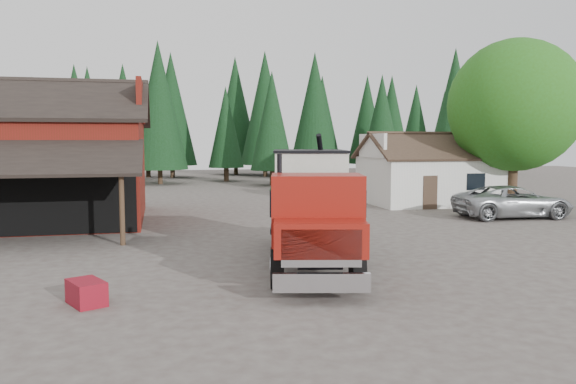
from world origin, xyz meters
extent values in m
plane|color=#4A3F3A|center=(0.00, 0.00, 0.00)|extent=(120.00, 120.00, 0.00)
cube|color=#621510|center=(-11.00, 10.00, 2.50)|extent=(12.00, 10.00, 5.00)
cube|color=black|center=(-11.00, 7.50, 6.00)|extent=(12.80, 5.53, 2.35)
cube|color=black|center=(-11.00, 12.50, 6.00)|extent=(12.80, 5.53, 2.35)
cube|color=#621510|center=(-5.00, 10.00, 6.00)|extent=(0.25, 7.00, 2.00)
cylinder|color=#382619|center=(-5.60, 2.10, 1.40)|extent=(0.20, 0.20, 2.80)
cube|color=silver|center=(13.00, 13.00, 1.50)|extent=(8.00, 6.00, 3.00)
cube|color=#38281E|center=(13.00, 11.50, 3.75)|extent=(8.60, 3.42, 1.80)
cube|color=#38281E|center=(13.00, 14.50, 3.75)|extent=(8.60, 3.42, 1.80)
cube|color=silver|center=(9.00, 13.00, 3.75)|extent=(0.20, 4.20, 1.50)
cube|color=silver|center=(17.00, 13.00, 3.75)|extent=(0.20, 4.20, 1.50)
cube|color=#38281E|center=(11.50, 9.98, 1.00)|extent=(0.90, 0.06, 2.00)
cube|color=black|center=(14.50, 9.98, 1.60)|extent=(1.20, 0.06, 1.00)
cylinder|color=#382619|center=(17.00, 10.00, 1.60)|extent=(0.60, 0.60, 3.20)
sphere|color=#285D15|center=(17.00, 10.00, 6.20)|extent=(8.00, 8.00, 8.00)
sphere|color=#285D15|center=(15.80, 10.80, 5.00)|extent=(4.40, 4.40, 4.40)
sphere|color=#285D15|center=(18.00, 9.20, 5.30)|extent=(4.80, 4.80, 4.80)
cylinder|color=#382619|center=(6.00, 30.00, 0.80)|extent=(0.44, 0.44, 1.60)
cone|color=black|center=(6.00, 30.00, 5.90)|extent=(3.96, 3.96, 9.00)
cylinder|color=#382619|center=(22.00, 26.00, 0.80)|extent=(0.44, 0.44, 1.60)
cone|color=black|center=(22.00, 26.00, 6.90)|extent=(4.84, 4.84, 11.00)
cylinder|color=#382619|center=(-4.00, 34.00, 0.80)|extent=(0.44, 0.44, 1.60)
cone|color=black|center=(-4.00, 34.00, 7.40)|extent=(5.28, 5.28, 12.00)
cylinder|color=black|center=(-1.09, -5.59, 0.57)|extent=(0.61, 1.20, 1.15)
cylinder|color=black|center=(1.05, -6.07, 0.57)|extent=(0.61, 1.20, 1.15)
cylinder|color=black|center=(0.00, -0.70, 0.57)|extent=(0.61, 1.20, 1.15)
cylinder|color=black|center=(2.14, -1.18, 0.57)|extent=(0.61, 1.20, 1.15)
cylinder|color=black|center=(0.32, 0.72, 0.57)|extent=(0.61, 1.20, 1.15)
cylinder|color=black|center=(2.46, 0.25, 0.57)|extent=(0.61, 1.20, 1.15)
cube|color=black|center=(0.71, -2.57, 0.99)|extent=(3.07, 9.01, 0.42)
cube|color=silver|center=(-0.37, -7.41, 0.57)|extent=(2.38, 0.71, 0.47)
cube|color=silver|center=(-0.35, -7.31, 1.41)|extent=(1.96, 0.53, 0.94)
cube|color=maroon|center=(-0.21, -6.70, 1.57)|extent=(2.59, 1.83, 0.89)
cube|color=maroon|center=(0.08, -5.37, 2.14)|extent=(2.83, 2.28, 1.93)
cube|color=black|center=(-0.10, -6.19, 2.45)|extent=(2.16, 0.56, 0.94)
cylinder|color=black|center=(-0.73, -4.23, 2.71)|extent=(0.17, 0.17, 1.88)
cube|color=black|center=(0.31, -4.35, 2.09)|extent=(2.52, 0.68, 1.67)
cube|color=black|center=(1.03, -1.15, 1.27)|extent=(3.91, 6.49, 0.17)
cube|color=beige|center=(1.03, -1.15, 2.82)|extent=(3.09, 3.88, 1.67)
cone|color=beige|center=(1.03, -1.15, 1.77)|extent=(2.74, 2.74, 0.73)
cube|color=black|center=(1.03, -1.15, 3.67)|extent=(3.22, 4.01, 0.08)
cylinder|color=black|center=(1.95, 0.14, 2.71)|extent=(1.23, 2.13, 3.19)
cube|color=maroon|center=(0.96, 1.44, 1.57)|extent=(0.79, 0.95, 0.47)
cylinder|color=silver|center=(1.40, -4.97, 0.89)|extent=(0.80, 1.15, 0.58)
imported|color=#AAAEB2|center=(14.00, 5.59, 0.85)|extent=(6.27, 3.18, 1.70)
cube|color=maroon|center=(-6.00, -6.00, 0.30)|extent=(1.11, 1.30, 0.60)
camera|label=1|loc=(-4.22, -20.33, 4.02)|focal=35.00mm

